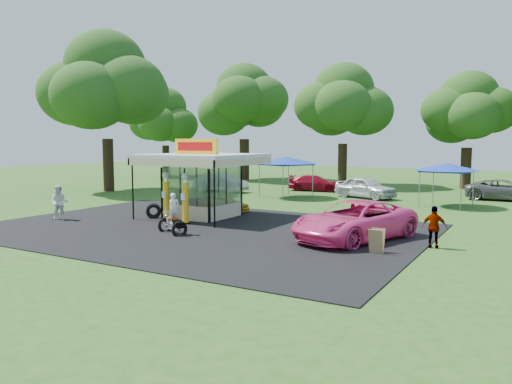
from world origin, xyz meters
TOP-DOWN VIEW (x-y plane):
  - ground at (0.00, 0.00)m, footprint 120.00×120.00m
  - asphalt_apron at (0.00, 2.00)m, footprint 20.00×14.00m
  - gas_station_kiosk at (-2.00, 4.99)m, footprint 5.40×5.40m
  - gas_pump_left at (-2.71, 2.88)m, footprint 0.47×0.47m
  - gas_pump_right at (-1.32, 2.67)m, footprint 0.47×0.47m
  - motorcycle at (-0.17, 0.36)m, footprint 1.66×1.27m
  - spare_tires at (-3.94, 3.30)m, footprint 1.03×0.90m
  - a_frame_sign at (8.61, 1.07)m, footprint 0.52×0.47m
  - kiosk_car at (-2.00, 7.20)m, footprint 2.82×1.13m
  - pink_sedan at (7.09, 3.06)m, footprint 4.45×6.40m
  - spectator_west at (-7.72, 0.45)m, footprint 1.12×1.08m
  - spectator_east_b at (10.21, 3.14)m, footprint 0.97×0.44m
  - bg_car_a at (-8.69, 16.58)m, footprint 4.49×1.65m
  - bg_car_b at (-2.42, 21.02)m, footprint 4.61×2.36m
  - bg_car_c at (2.72, 18.10)m, footprint 4.89×3.20m
  - bg_car_d at (11.44, 21.61)m, footprint 5.17×2.50m
  - tent_west at (-2.39, 15.63)m, footprint 4.22×4.22m
  - tent_east at (8.50, 16.13)m, footprint 3.87×3.87m
  - oak_far_a at (-24.43, 28.47)m, footprint 8.40×8.40m
  - oak_far_b at (-13.72, 28.45)m, footprint 9.91×9.91m
  - oak_far_c at (-2.30, 26.93)m, footprint 9.19×9.19m
  - oak_far_d at (7.89, 29.40)m, footprint 8.18×8.18m
  - oak_near at (-16.98, 12.59)m, footprint 10.91×10.91m

SIDE VIEW (x-z plane):
  - ground at x=0.00m, z-range 0.00..0.00m
  - asphalt_apron at x=0.00m, z-range 0.00..0.04m
  - spare_tires at x=-3.94m, z-range -0.01..0.82m
  - a_frame_sign at x=8.61m, z-range 0.01..0.92m
  - kiosk_car at x=-2.00m, z-range 0.00..0.96m
  - bg_car_b at x=-2.42m, z-range 0.00..1.28m
  - bg_car_d at x=11.44m, z-range 0.00..1.42m
  - motorcycle at x=-0.17m, z-range -0.21..1.68m
  - bg_car_a at x=-8.69m, z-range 0.00..1.47m
  - bg_car_c at x=2.72m, z-range 0.00..1.55m
  - spectator_east_b at x=10.21m, z-range 0.00..1.62m
  - pink_sedan at x=7.09m, z-range 0.00..1.62m
  - spectator_west at x=-7.72m, z-range 0.00..1.82m
  - gas_pump_right at x=-1.32m, z-range -0.05..2.46m
  - gas_pump_left at x=-2.71m, z-range -0.05..2.47m
  - gas_station_kiosk at x=-2.00m, z-range -0.31..3.87m
  - tent_east at x=8.50m, z-range 1.10..3.80m
  - tent_west at x=-2.39m, z-range 1.19..4.14m
  - oak_far_d at x=7.89m, z-range 1.34..11.07m
  - oak_far_a at x=-24.43m, z-range 1.36..11.32m
  - oak_far_c at x=-2.30m, z-range 1.46..12.28m
  - oak_far_b at x=-13.72m, z-range 1.63..13.45m
  - oak_near at x=-16.98m, z-range 1.59..14.15m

